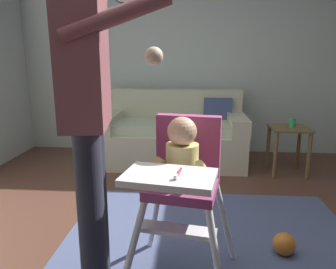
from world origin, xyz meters
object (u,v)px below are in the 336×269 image
(toy_ball, at_px, (284,244))
(couch, at_px, (173,135))
(adult_standing, at_px, (88,111))
(side_table, at_px, (288,140))
(sippy_cup, at_px, (292,123))
(high_chair, at_px, (183,170))

(toy_ball, bearing_deg, couch, 114.01)
(couch, relative_size, adult_standing, 0.98)
(side_table, bearing_deg, sippy_cup, 0.00)
(high_chair, bearing_deg, sippy_cup, 158.84)
(toy_ball, bearing_deg, high_chair, -155.42)
(toy_ball, relative_size, sippy_cup, 1.46)
(couch, xyz_separation_m, toy_ball, (0.84, -1.88, -0.26))
(side_table, xyz_separation_m, sippy_cup, (0.02, 0.00, 0.19))
(toy_ball, relative_size, side_table, 0.28)
(couch, xyz_separation_m, sippy_cup, (1.29, -0.33, 0.24))
(toy_ball, height_order, side_table, side_table)
(high_chair, height_order, sippy_cup, high_chair)
(couch, height_order, sippy_cup, couch)
(adult_standing, bearing_deg, high_chair, -0.19)
(adult_standing, bearing_deg, sippy_cup, 41.59)
(couch, xyz_separation_m, side_table, (1.27, -0.33, 0.05))
(adult_standing, height_order, toy_ball, adult_standing)
(couch, bearing_deg, high_chair, 4.81)
(high_chair, xyz_separation_m, side_table, (1.09, 1.84, -0.29))
(adult_standing, height_order, side_table, adult_standing)
(sippy_cup, bearing_deg, couch, 165.52)
(toy_ball, xyz_separation_m, sippy_cup, (0.46, 1.54, 0.50))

